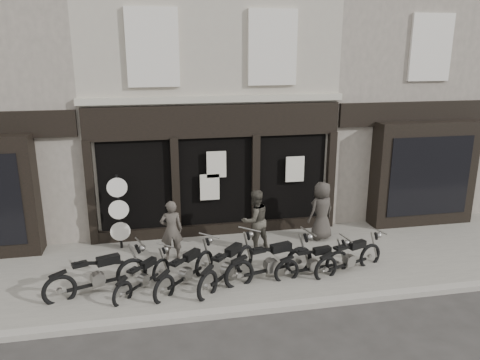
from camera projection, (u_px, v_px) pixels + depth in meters
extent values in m
plane|color=#2D2B28|center=(235.00, 285.00, 11.05)|extent=(90.00, 90.00, 0.00)
cube|color=slate|center=(228.00, 266.00, 11.88)|extent=(30.00, 4.20, 0.12)
cube|color=gray|center=(246.00, 311.00, 9.85)|extent=(30.00, 0.25, 0.13)
cube|color=#A9A291|center=(202.00, 88.00, 15.59)|extent=(7.20, 6.00, 8.20)
cube|color=black|center=(215.00, 121.00, 12.86)|extent=(7.10, 0.18, 0.90)
cube|color=black|center=(216.00, 188.00, 13.45)|extent=(6.50, 0.10, 2.95)
cube|color=black|center=(217.00, 231.00, 13.74)|extent=(7.10, 0.20, 0.44)
cube|color=#B1AB99|center=(215.00, 99.00, 12.72)|extent=(7.30, 0.22, 0.18)
cube|color=silver|center=(153.00, 48.00, 12.06)|extent=(1.35, 0.12, 2.00)
cube|color=black|center=(152.00, 48.00, 12.08)|extent=(1.05, 0.06, 1.70)
cube|color=silver|center=(272.00, 48.00, 12.65)|extent=(1.35, 0.12, 2.00)
cube|color=black|center=(272.00, 48.00, 12.68)|extent=(1.05, 0.06, 1.70)
cube|color=black|center=(91.00, 194.00, 12.72)|extent=(0.22, 0.22, 3.00)
cube|color=black|center=(176.00, 190.00, 13.15)|extent=(0.22, 0.22, 3.00)
cube|color=black|center=(255.00, 185.00, 13.57)|extent=(0.22, 0.22, 3.00)
cube|color=black|center=(330.00, 181.00, 14.00)|extent=(0.22, 0.22, 3.00)
cube|color=silver|center=(216.00, 164.00, 13.08)|extent=(0.55, 0.04, 0.75)
cube|color=silver|center=(295.00, 169.00, 13.57)|extent=(0.55, 0.04, 0.75)
cube|color=silver|center=(210.00, 187.00, 13.22)|extent=(0.55, 0.04, 0.75)
cube|color=gray|center=(378.00, 85.00, 16.76)|extent=(5.50, 6.00, 8.20)
cube|color=black|center=(423.00, 173.00, 14.26)|extent=(3.20, 0.70, 3.20)
cube|color=black|center=(430.00, 176.00, 13.93)|extent=(2.60, 0.06, 2.40)
cube|color=black|center=(424.00, 113.00, 14.05)|extent=(5.40, 0.16, 0.70)
cube|color=silver|center=(431.00, 48.00, 13.54)|extent=(1.30, 0.10, 1.90)
cube|color=black|center=(430.00, 48.00, 13.57)|extent=(1.00, 0.06, 1.60)
torus|color=black|center=(132.00, 273.00, 10.83)|extent=(0.74, 0.34, 0.75)
torus|color=black|center=(60.00, 291.00, 10.05)|extent=(0.74, 0.34, 0.75)
cube|color=black|center=(97.00, 283.00, 10.45)|extent=(1.25, 0.48, 0.07)
cube|color=gray|center=(98.00, 280.00, 10.44)|extent=(0.31, 0.27, 0.29)
cube|color=black|center=(108.00, 260.00, 10.45)|extent=(0.54, 0.34, 0.19)
cube|color=black|center=(80.00, 264.00, 10.14)|extent=(0.38, 0.32, 0.07)
cylinder|color=gray|center=(140.00, 242.00, 10.74)|extent=(0.25, 0.61, 0.04)
torus|color=black|center=(161.00, 271.00, 11.11)|extent=(0.46, 0.51, 0.60)
torus|color=black|center=(123.00, 294.00, 10.04)|extent=(0.46, 0.51, 0.60)
cube|color=black|center=(143.00, 283.00, 10.59)|extent=(0.73, 0.82, 0.05)
cube|color=gray|center=(143.00, 280.00, 10.58)|extent=(0.26, 0.26, 0.23)
cube|color=black|center=(149.00, 263.00, 10.67)|extent=(0.38, 0.41, 0.15)
cube|color=black|center=(133.00, 270.00, 10.24)|extent=(0.31, 0.32, 0.05)
cylinder|color=gray|center=(165.00, 245.00, 11.11)|extent=(0.41, 0.36, 0.03)
torus|color=black|center=(204.00, 264.00, 11.35)|extent=(0.54, 0.57, 0.69)
torus|color=black|center=(164.00, 290.00, 10.15)|extent=(0.54, 0.57, 0.69)
cube|color=black|center=(185.00, 278.00, 10.76)|extent=(0.86, 0.92, 0.06)
cube|color=gray|center=(186.00, 274.00, 10.75)|extent=(0.30, 0.30, 0.26)
cube|color=black|center=(192.00, 255.00, 10.85)|extent=(0.44, 0.46, 0.17)
cube|color=black|center=(176.00, 263.00, 10.37)|extent=(0.36, 0.36, 0.06)
cylinder|color=gray|center=(209.00, 235.00, 11.35)|extent=(0.46, 0.43, 0.04)
torus|color=black|center=(244.00, 259.00, 11.54)|extent=(0.57, 0.61, 0.74)
torus|color=black|center=(207.00, 286.00, 10.25)|extent=(0.57, 0.61, 0.74)
cube|color=black|center=(227.00, 274.00, 10.91)|extent=(0.92, 0.99, 0.07)
cube|color=gray|center=(228.00, 270.00, 10.90)|extent=(0.32, 0.32, 0.28)
cube|color=black|center=(233.00, 250.00, 11.00)|extent=(0.47, 0.49, 0.18)
cube|color=black|center=(219.00, 258.00, 10.49)|extent=(0.38, 0.39, 0.07)
cylinder|color=gray|center=(250.00, 229.00, 11.54)|extent=(0.49, 0.46, 0.04)
torus|color=black|center=(299.00, 261.00, 11.42)|extent=(0.76, 0.30, 0.76)
torus|color=black|center=(239.00, 275.00, 10.73)|extent=(0.76, 0.30, 0.76)
cube|color=black|center=(270.00, 270.00, 11.09)|extent=(1.30, 0.40, 0.07)
cube|color=gray|center=(271.00, 266.00, 11.07)|extent=(0.31, 0.26, 0.29)
cube|color=black|center=(281.00, 247.00, 11.07)|extent=(0.55, 0.32, 0.19)
cube|color=black|center=(258.00, 251.00, 10.79)|extent=(0.38, 0.30, 0.07)
cylinder|color=gray|center=(308.00, 231.00, 11.32)|extent=(0.21, 0.64, 0.04)
torus|color=black|center=(337.00, 263.00, 11.47)|extent=(0.65, 0.19, 0.64)
torus|color=black|center=(287.00, 272.00, 11.01)|extent=(0.65, 0.19, 0.64)
cube|color=black|center=(312.00, 269.00, 11.25)|extent=(1.12, 0.23, 0.06)
cube|color=gray|center=(313.00, 266.00, 11.24)|extent=(0.25, 0.21, 0.25)
cube|color=black|center=(322.00, 250.00, 11.21)|extent=(0.46, 0.23, 0.16)
cube|color=black|center=(302.00, 252.00, 11.03)|extent=(0.31, 0.23, 0.06)
cylinder|color=gray|center=(346.00, 238.00, 11.37)|extent=(0.12, 0.55, 0.03)
torus|color=black|center=(370.00, 256.00, 11.79)|extent=(0.67, 0.30, 0.67)
torus|color=black|center=(326.00, 269.00, 11.10)|extent=(0.67, 0.30, 0.67)
cube|color=black|center=(348.00, 264.00, 11.46)|extent=(1.13, 0.43, 0.06)
cube|color=gray|center=(349.00, 261.00, 11.45)|extent=(0.28, 0.25, 0.26)
cube|color=black|center=(357.00, 245.00, 11.46)|extent=(0.49, 0.31, 0.17)
cube|color=black|center=(340.00, 248.00, 11.18)|extent=(0.34, 0.28, 0.06)
cylinder|color=gray|center=(378.00, 230.00, 11.72)|extent=(0.22, 0.55, 0.04)
imported|color=#413C36|center=(171.00, 230.00, 11.94)|extent=(0.59, 0.41, 1.58)
imported|color=#3F3B33|center=(255.00, 220.00, 12.50)|extent=(0.99, 0.88, 1.67)
imported|color=#37332E|center=(321.00, 211.00, 13.19)|extent=(0.97, 0.81, 1.69)
cylinder|color=black|center=(122.00, 251.00, 12.83)|extent=(0.34, 0.34, 0.06)
cylinder|color=black|center=(119.00, 214.00, 12.53)|extent=(0.07, 0.07, 2.19)
cylinder|color=black|center=(117.00, 187.00, 12.30)|extent=(0.54, 0.08, 0.53)
cylinder|color=silver|center=(117.00, 188.00, 12.27)|extent=(0.53, 0.05, 0.53)
cylinder|color=black|center=(119.00, 210.00, 12.47)|extent=(0.54, 0.08, 0.53)
cylinder|color=silver|center=(119.00, 210.00, 12.45)|extent=(0.53, 0.05, 0.53)
cylinder|color=black|center=(120.00, 231.00, 12.64)|extent=(0.54, 0.08, 0.53)
cylinder|color=silver|center=(120.00, 231.00, 12.62)|extent=(0.53, 0.05, 0.53)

